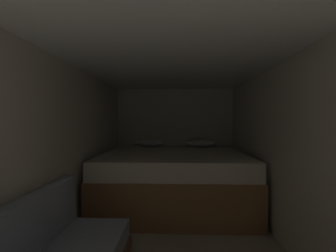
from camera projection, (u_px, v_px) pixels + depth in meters
wall_back at (175, 138)px, 5.00m from camera, size 2.46×0.05×2.01m
wall_left at (50, 157)px, 2.38m from camera, size 0.05×5.29×2.01m
wall_right at (300, 158)px, 2.29m from camera, size 0.05×5.29×2.01m
ceiling_slab at (173, 50)px, 2.31m from camera, size 2.46×5.29×0.05m
bed at (174, 178)px, 3.93m from camera, size 2.24×2.05×1.00m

